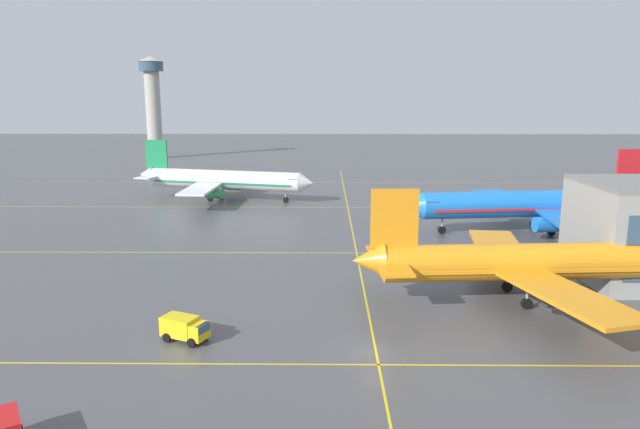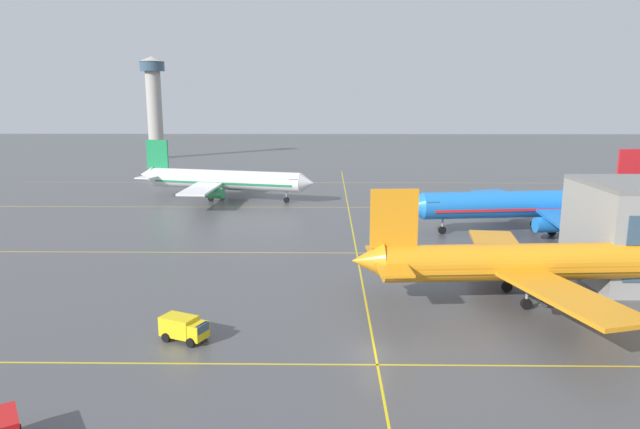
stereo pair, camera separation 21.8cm
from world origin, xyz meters
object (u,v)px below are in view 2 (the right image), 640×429
object	(u,v)px
airliner_second_row	(535,204)
airliner_front_gate	(532,263)
service_truck_red_van	(184,327)
control_tower	(154,99)
airliner_third_row	(223,180)

from	to	relation	value
airliner_second_row	airliner_front_gate	bearing A→B (deg)	-109.95
service_truck_red_van	control_tower	bearing A→B (deg)	107.32
airliner_second_row	service_truck_red_van	world-z (taller)	airliner_second_row
airliner_second_row	airliner_third_row	xyz separation A→B (m)	(-54.56, 28.64, -0.27)
airliner_third_row	service_truck_red_van	world-z (taller)	airliner_third_row
airliner_front_gate	control_tower	world-z (taller)	control_tower
airliner_second_row	service_truck_red_van	distance (m)	61.74
airliner_third_row	service_truck_red_van	size ratio (longest dim) A/B	8.61
control_tower	airliner_third_row	bearing A→B (deg)	-65.27
airliner_third_row	airliner_second_row	bearing A→B (deg)	-27.69
airliner_second_row	control_tower	xyz separation A→B (m)	(-93.49, 113.16, 16.07)
airliner_third_row	airliner_front_gate	bearing A→B (deg)	-54.27
airliner_second_row	service_truck_red_van	size ratio (longest dim) A/B	9.27
airliner_front_gate	airliner_second_row	world-z (taller)	airliner_second_row
airliner_second_row	airliner_third_row	world-z (taller)	airliner_second_row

